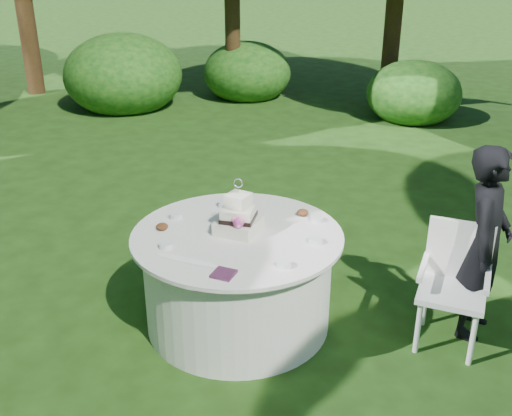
# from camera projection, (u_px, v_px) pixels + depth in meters

# --- Properties ---
(ground) EXTENTS (80.00, 80.00, 0.00)m
(ground) POSITION_uv_depth(u_px,v_px,m) (238.00, 321.00, 4.69)
(ground) COLOR #1C360E
(ground) RESTS_ON ground
(napkins) EXTENTS (0.14, 0.14, 0.02)m
(napkins) POSITION_uv_depth(u_px,v_px,m) (224.00, 274.00, 3.83)
(napkins) COLOR #471E3C
(napkins) RESTS_ON table
(feather_plume) EXTENTS (0.48, 0.07, 0.01)m
(feather_plume) POSITION_uv_depth(u_px,v_px,m) (186.00, 260.00, 4.00)
(feather_plume) COLOR white
(feather_plume) RESTS_ON table
(guest) EXTENTS (0.41, 0.57, 1.47)m
(guest) POSITION_uv_depth(u_px,v_px,m) (484.00, 243.00, 4.32)
(guest) COLOR black
(guest) RESTS_ON ground
(table) EXTENTS (1.56, 1.56, 0.77)m
(table) POSITION_uv_depth(u_px,v_px,m) (238.00, 279.00, 4.54)
(table) COLOR silver
(table) RESTS_ON ground
(cake) EXTENTS (0.30, 0.31, 0.42)m
(cake) POSITION_uv_depth(u_px,v_px,m) (239.00, 218.00, 4.36)
(cake) COLOR silver
(cake) RESTS_ON table
(chair) EXTENTS (0.48, 0.46, 0.91)m
(chair) POSITION_uv_depth(u_px,v_px,m) (455.00, 277.00, 4.30)
(chair) COLOR white
(chair) RESTS_ON ground
(votives) EXTENTS (1.22, 0.93, 0.04)m
(votives) POSITION_uv_depth(u_px,v_px,m) (246.00, 230.00, 4.39)
(votives) COLOR white
(votives) RESTS_ON table
(petal_cups) EXTENTS (0.97, 0.73, 0.05)m
(petal_cups) POSITION_uv_depth(u_px,v_px,m) (234.00, 219.00, 4.55)
(petal_cups) COLOR #562D16
(petal_cups) RESTS_ON table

